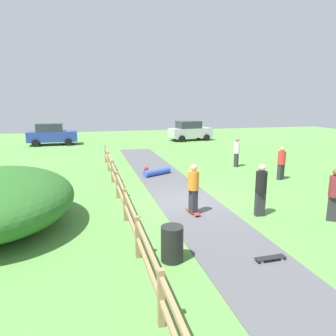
{
  "coord_description": "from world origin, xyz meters",
  "views": [
    {
      "loc": [
        -3.7,
        -11.18,
        3.93
      ],
      "look_at": [
        -0.31,
        1.92,
        1.0
      ],
      "focal_mm": 33.62,
      "sensor_mm": 36.0,
      "label": 1
    }
  ],
  "objects_px": {
    "skater_riding": "(193,186)",
    "skater_fallen": "(156,172)",
    "bystander_maroon": "(335,192)",
    "trash_bin": "(172,244)",
    "parked_car_silver": "(190,131)",
    "parked_car_blue": "(52,134)",
    "skateboard_loose": "(270,258)",
    "bystander_red": "(281,162)",
    "bystander_black": "(261,187)",
    "bystander_white": "(237,151)"
  },
  "relations": [
    {
      "from": "skater_riding",
      "to": "skater_fallen",
      "type": "xyz_separation_m",
      "value": [
        0.02,
        6.07,
        -0.81
      ]
    },
    {
      "from": "bystander_maroon",
      "to": "skater_fallen",
      "type": "bearing_deg",
      "value": 118.64
    },
    {
      "from": "trash_bin",
      "to": "parked_car_silver",
      "type": "xyz_separation_m",
      "value": [
        8.01,
        22.7,
        0.51
      ]
    },
    {
      "from": "parked_car_blue",
      "to": "trash_bin",
      "type": "bearing_deg",
      "value": -77.8
    },
    {
      "from": "skateboard_loose",
      "to": "skater_riding",
      "type": "bearing_deg",
      "value": 102.35
    },
    {
      "from": "trash_bin",
      "to": "bystander_red",
      "type": "relative_size",
      "value": 0.53
    },
    {
      "from": "skateboard_loose",
      "to": "parked_car_silver",
      "type": "relative_size",
      "value": 0.18
    },
    {
      "from": "skater_riding",
      "to": "parked_car_blue",
      "type": "distance_m",
      "value": 20.79
    },
    {
      "from": "skater_fallen",
      "to": "parked_car_blue",
      "type": "xyz_separation_m",
      "value": [
        -6.5,
        13.68,
        0.76
      ]
    },
    {
      "from": "bystander_black",
      "to": "skater_fallen",
      "type": "bearing_deg",
      "value": 107.74
    },
    {
      "from": "bystander_red",
      "to": "bystander_white",
      "type": "relative_size",
      "value": 0.96
    },
    {
      "from": "bystander_red",
      "to": "trash_bin",
      "type": "bearing_deg",
      "value": -138.7
    },
    {
      "from": "trash_bin",
      "to": "skater_fallen",
      "type": "bearing_deg",
      "value": 80.06
    },
    {
      "from": "skater_riding",
      "to": "bystander_white",
      "type": "bearing_deg",
      "value": 53.77
    },
    {
      "from": "skater_fallen",
      "to": "parked_car_blue",
      "type": "relative_size",
      "value": 0.38
    },
    {
      "from": "skater_fallen",
      "to": "bystander_maroon",
      "type": "relative_size",
      "value": 0.91
    },
    {
      "from": "trash_bin",
      "to": "bystander_red",
      "type": "height_order",
      "value": "bystander_red"
    },
    {
      "from": "bystander_white",
      "to": "parked_car_silver",
      "type": "xyz_separation_m",
      "value": [
        1.29,
        12.71,
        -0.01
      ]
    },
    {
      "from": "bystander_maroon",
      "to": "parked_car_blue",
      "type": "bearing_deg",
      "value": 116.6
    },
    {
      "from": "skater_riding",
      "to": "bystander_red",
      "type": "xyz_separation_m",
      "value": [
        5.88,
        3.58,
        -0.09
      ]
    },
    {
      "from": "bystander_black",
      "to": "parked_car_blue",
      "type": "xyz_separation_m",
      "value": [
        -8.66,
        20.46,
        -0.06
      ]
    },
    {
      "from": "skater_riding",
      "to": "bystander_white",
      "type": "relative_size",
      "value": 1.02
    },
    {
      "from": "skateboard_loose",
      "to": "parked_car_blue",
      "type": "height_order",
      "value": "parked_car_blue"
    },
    {
      "from": "skater_riding",
      "to": "parked_car_silver",
      "type": "xyz_separation_m",
      "value": [
        6.44,
        19.74,
        -0.05
      ]
    },
    {
      "from": "bystander_maroon",
      "to": "skater_riding",
      "type": "bearing_deg",
      "value": 158.03
    },
    {
      "from": "bystander_white",
      "to": "bystander_black",
      "type": "bearing_deg",
      "value": -110.98
    },
    {
      "from": "skater_riding",
      "to": "bystander_black",
      "type": "height_order",
      "value": "bystander_black"
    },
    {
      "from": "skater_fallen",
      "to": "bystander_red",
      "type": "height_order",
      "value": "bystander_red"
    },
    {
      "from": "trash_bin",
      "to": "bystander_red",
      "type": "bearing_deg",
      "value": 41.3
    },
    {
      "from": "bystander_black",
      "to": "parked_car_blue",
      "type": "height_order",
      "value": "parked_car_blue"
    },
    {
      "from": "bystander_white",
      "to": "trash_bin",
      "type": "bearing_deg",
      "value": -123.92
    },
    {
      "from": "trash_bin",
      "to": "skater_fallen",
      "type": "relative_size",
      "value": 0.56
    },
    {
      "from": "skater_riding",
      "to": "parked_car_blue",
      "type": "height_order",
      "value": "parked_car_blue"
    },
    {
      "from": "trash_bin",
      "to": "bystander_white",
      "type": "height_order",
      "value": "bystander_white"
    },
    {
      "from": "bystander_white",
      "to": "bystander_maroon",
      "type": "relative_size",
      "value": 0.98
    },
    {
      "from": "parked_car_silver",
      "to": "parked_car_blue",
      "type": "distance_m",
      "value": 12.92
    },
    {
      "from": "skater_fallen",
      "to": "bystander_white",
      "type": "bearing_deg",
      "value": 10.56
    },
    {
      "from": "bystander_white",
      "to": "parked_car_silver",
      "type": "bearing_deg",
      "value": 84.19
    },
    {
      "from": "parked_car_silver",
      "to": "skateboard_loose",
      "type": "bearing_deg",
      "value": -103.61
    },
    {
      "from": "bystander_maroon",
      "to": "parked_car_silver",
      "type": "distance_m",
      "value": 21.58
    },
    {
      "from": "skater_fallen",
      "to": "parked_car_silver",
      "type": "bearing_deg",
      "value": 64.81
    },
    {
      "from": "skater_riding",
      "to": "bystander_maroon",
      "type": "bearing_deg",
      "value": -21.97
    },
    {
      "from": "trash_bin",
      "to": "skater_fallen",
      "type": "xyz_separation_m",
      "value": [
        1.58,
        9.03,
        -0.25
      ]
    },
    {
      "from": "skater_fallen",
      "to": "parked_car_silver",
      "type": "height_order",
      "value": "parked_car_silver"
    },
    {
      "from": "skater_fallen",
      "to": "bystander_black",
      "type": "height_order",
      "value": "bystander_black"
    },
    {
      "from": "bystander_black",
      "to": "bystander_red",
      "type": "bearing_deg",
      "value": 49.26
    },
    {
      "from": "skateboard_loose",
      "to": "bystander_red",
      "type": "height_order",
      "value": "bystander_red"
    },
    {
      "from": "skateboard_loose",
      "to": "bystander_black",
      "type": "bearing_deg",
      "value": 64.4
    },
    {
      "from": "skater_riding",
      "to": "parked_car_silver",
      "type": "distance_m",
      "value": 20.77
    },
    {
      "from": "skateboard_loose",
      "to": "bystander_maroon",
      "type": "relative_size",
      "value": 0.45
    }
  ]
}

